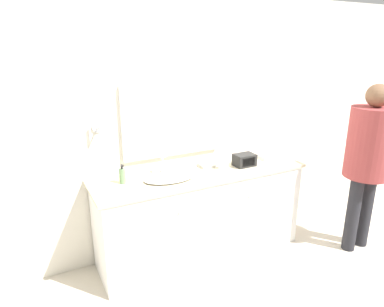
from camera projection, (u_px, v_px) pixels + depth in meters
ground_plane at (217, 269)px, 3.30m from camera, size 14.00×14.00×0.00m
wall_back at (186, 127)px, 3.46m from camera, size 8.00×0.18×2.55m
vanity_counter at (201, 213)px, 3.44m from camera, size 2.13×0.60×0.90m
sink_basin at (170, 177)px, 3.13m from camera, size 0.49×0.36×0.19m
soap_bottle at (122, 176)px, 3.01m from camera, size 0.06×0.06×0.18m
appliance_box at (244, 160)px, 3.45m from camera, size 0.21×0.15×0.12m
picture_frame at (224, 163)px, 3.37m from camera, size 0.10×0.01×0.12m
hand_towel_near_sink at (267, 157)px, 3.69m from camera, size 0.16×0.12×0.04m
hand_towel_far_corner at (207, 165)px, 3.44m from camera, size 0.15×0.13×0.03m
person at (369, 152)px, 3.36m from camera, size 0.44×0.44×1.72m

